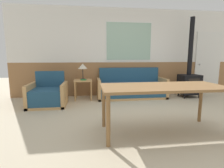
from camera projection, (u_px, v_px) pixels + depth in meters
ground_plane at (159, 125)px, 3.18m from camera, size 16.00×16.00×0.00m
wall_back at (128, 52)px, 5.54m from camera, size 7.20×0.09×2.70m
couch at (131, 89)px, 5.28m from camera, size 2.04×0.77×0.89m
armchair at (48, 95)px, 4.42m from camera, size 0.90×0.85×0.85m
side_table at (83, 83)px, 5.04m from camera, size 0.51×0.51×0.57m
table_lamp at (83, 67)px, 5.05m from camera, size 0.27×0.27×0.46m
book_stack at (84, 80)px, 4.94m from camera, size 0.16×0.15×0.02m
dining_table at (163, 90)px, 2.78m from camera, size 1.96×0.83×0.77m
wood_stove at (189, 78)px, 5.32m from camera, size 0.58×0.48×2.37m
entry_door at (208, 63)px, 5.91m from camera, size 0.89×0.09×2.03m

